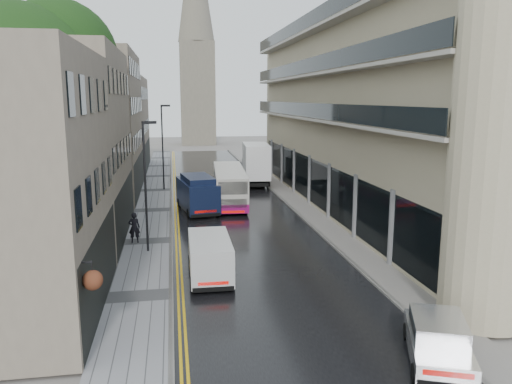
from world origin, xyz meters
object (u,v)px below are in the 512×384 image
object	(u,v)px
tree_near	(21,123)
white_lorry	(246,166)
silver_hatchback	(417,359)
navy_van	(189,199)
pedestrian	(134,228)
white_van	(192,270)
cream_bus	(217,193)
lamp_post_near	(145,188)
tree_far	(72,124)
lamp_post_far	(163,148)

from	to	relation	value
tree_near	white_lorry	distance (m)	22.67
silver_hatchback	navy_van	world-z (taller)	navy_van
tree_near	navy_van	size ratio (longest dim) A/B	2.52
tree_near	white_lorry	world-z (taller)	tree_near
white_lorry	silver_hatchback	xyz separation A→B (m)	(0.13, -33.27, -1.25)
pedestrian	tree_near	bearing A→B (deg)	-8.87
tree_near	white_van	size ratio (longest dim) A/B	3.18
tree_near	navy_van	bearing A→B (deg)	27.64
tree_near	white_lorry	xyz separation A→B (m)	(14.96, 16.31, -4.93)
white_van	navy_van	size ratio (longest dim) A/B	0.79
cream_bus	lamp_post_near	xyz separation A→B (m)	(-4.67, -9.62, 2.21)
cream_bus	pedestrian	distance (m)	9.60
tree_far	cream_bus	bearing A→B (deg)	-28.93
cream_bus	pedestrian	bearing A→B (deg)	-121.16
tree_far	cream_bus	xyz separation A→B (m)	(11.10, -6.13, -4.84)
lamp_post_near	lamp_post_far	bearing A→B (deg)	63.82
lamp_post_far	white_van	bearing A→B (deg)	-106.10
lamp_post_near	white_lorry	bearing A→B (deg)	42.37
silver_hatchback	lamp_post_near	bearing A→B (deg)	141.69
cream_bus	lamp_post_far	xyz separation A→B (m)	(-4.04, 9.20, 2.51)
white_lorry	lamp_post_far	bearing A→B (deg)	-173.66
silver_hatchback	lamp_post_far	bearing A→B (deg)	124.39
tree_near	white_van	distance (m)	13.80
silver_hatchback	lamp_post_near	xyz separation A→B (m)	(-8.36, 14.22, 2.85)
tree_far	white_van	distance (m)	23.94
tree_near	lamp_post_far	bearing A→B (deg)	65.40
tree_near	tree_far	xyz separation A→B (m)	(0.30, 13.00, -0.72)
tree_far	cream_bus	size ratio (longest dim) A/B	1.24
silver_hatchback	navy_van	bearing A→B (deg)	126.29
pedestrian	lamp_post_far	distance (m)	17.38
cream_bus	silver_hatchback	size ratio (longest dim) A/B	2.54
silver_hatchback	pedestrian	distance (m)	18.41
cream_bus	silver_hatchback	world-z (taller)	cream_bus
cream_bus	white_van	xyz separation A→B (m)	(-2.51, -15.60, -0.39)
tree_near	lamp_post_far	xyz separation A→B (m)	(7.36, 16.07, -3.04)
cream_bus	navy_van	bearing A→B (deg)	-133.19
white_van	lamp_post_far	size ratio (longest dim) A/B	0.58
tree_far	navy_van	size ratio (longest dim) A/B	2.26
tree_near	pedestrian	xyz separation A→B (m)	(5.91, -1.01, -5.94)
lamp_post_far	silver_hatchback	bearing A→B (deg)	-96.44
lamp_post_far	navy_van	bearing A→B (deg)	-100.22
tree_near	cream_bus	distance (m)	14.42
tree_near	lamp_post_near	world-z (taller)	tree_near
pedestrian	silver_hatchback	bearing A→B (deg)	120.70
tree_near	navy_van	xyz separation A→B (m)	(9.22, 4.83, -5.52)
tree_near	silver_hatchback	distance (m)	23.53
cream_bus	lamp_post_far	bearing A→B (deg)	117.43
silver_hatchback	white_van	world-z (taller)	white_van
lamp_post_near	cream_bus	bearing A→B (deg)	39.82
pedestrian	lamp_post_far	xyz separation A→B (m)	(1.45, 17.08, 2.89)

